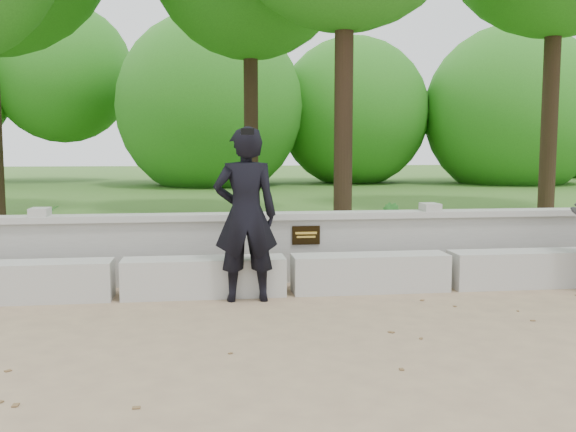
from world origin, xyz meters
The scene contains 7 objects.
ground centered at (0.00, 0.00, 0.00)m, with size 80.00×80.00×0.00m, color tan.
lawn centered at (0.00, 14.00, 0.12)m, with size 40.00×22.00×0.25m, color #3B6623.
concrete_bench centered at (0.00, 1.90, 0.22)m, with size 11.90×0.45×0.45m.
parapet_wall centered at (0.00, 2.60, 0.46)m, with size 12.50×0.35×0.90m.
man_main centered at (-0.53, 1.60, 0.99)m, with size 0.72×0.64×1.97m.
shrub_b centered at (1.91, 4.14, 0.56)m, with size 0.34×0.27×0.62m, color #296E25.
shrub_d centered at (-3.19, 3.84, 0.58)m, with size 0.37×0.33×0.66m, color #296E25.
Camera 1 is at (-0.99, -5.58, 1.75)m, focal length 40.00 mm.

